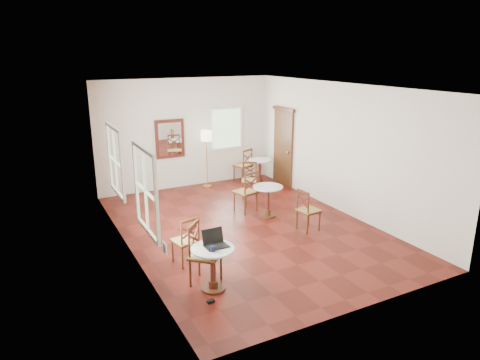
% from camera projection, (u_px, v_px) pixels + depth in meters
% --- Properties ---
extents(ground, '(7.00, 7.00, 0.00)m').
position_uv_depth(ground, '(246.00, 228.00, 9.39)').
color(ground, '#53150E').
rests_on(ground, ground).
extents(room_shell, '(5.02, 7.02, 3.01)m').
position_uv_depth(room_shell, '(238.00, 140.00, 9.06)').
color(room_shell, beige).
rests_on(room_shell, ground).
extents(cafe_table_near, '(0.68, 0.68, 0.72)m').
position_uv_depth(cafe_table_near, '(213.00, 264.00, 6.83)').
color(cafe_table_near, '#492412').
rests_on(cafe_table_near, ground).
extents(cafe_table_mid, '(0.68, 0.68, 0.72)m').
position_uv_depth(cafe_table_mid, '(268.00, 198.00, 9.93)').
color(cafe_table_mid, '#492412').
rests_on(cafe_table_mid, ground).
extents(cafe_table_back, '(0.66, 0.66, 0.70)m').
position_uv_depth(cafe_table_back, '(260.00, 169.00, 12.47)').
color(cafe_table_back, '#492412').
rests_on(cafe_table_back, ground).
extents(chair_near_a, '(0.49, 0.49, 0.90)m').
position_uv_depth(chair_near_a, '(186.00, 241.00, 7.68)').
color(chair_near_a, '#492412').
rests_on(chair_near_a, ground).
extents(chair_near_b, '(0.67, 0.67, 1.03)m').
position_uv_depth(chair_near_b, '(204.00, 254.00, 7.02)').
color(chair_near_b, '#492412').
rests_on(chair_near_b, ground).
extents(chair_mid_a, '(0.56, 0.56, 1.00)m').
position_uv_depth(chair_mid_a, '(246.00, 192.00, 10.21)').
color(chair_mid_a, '#492412').
rests_on(chair_mid_a, ground).
extents(chair_mid_b, '(0.46, 0.46, 0.91)m').
position_uv_depth(chair_mid_b, '(308.00, 210.00, 9.14)').
color(chair_mid_b, '#492412').
rests_on(chair_mid_b, ground).
extents(chair_back_a, '(0.58, 0.58, 0.97)m').
position_uv_depth(chair_back_a, '(244.00, 165.00, 12.66)').
color(chair_back_a, '#492412').
rests_on(chair_back_a, ground).
extents(chair_back_b, '(0.56, 0.56, 0.90)m').
position_uv_depth(chair_back_b, '(250.00, 180.00, 11.31)').
color(chair_back_b, '#492412').
rests_on(chair_back_b, ground).
extents(floor_lamp, '(0.31, 0.31, 1.59)m').
position_uv_depth(floor_lamp, '(206.00, 139.00, 11.88)').
color(floor_lamp, '#BF8C3F').
rests_on(floor_lamp, ground).
extents(laptop, '(0.36, 0.30, 0.25)m').
position_uv_depth(laptop, '(215.00, 242.00, 6.83)').
color(laptop, black).
rests_on(laptop, cafe_table_near).
extents(mouse, '(0.09, 0.07, 0.03)m').
position_uv_depth(mouse, '(213.00, 246.00, 6.79)').
color(mouse, black).
rests_on(mouse, cafe_table_near).
extents(navy_mug, '(0.11, 0.07, 0.09)m').
position_uv_depth(navy_mug, '(213.00, 249.00, 6.63)').
color(navy_mug, '#0F1433').
rests_on(navy_mug, cafe_table_near).
extents(water_glass, '(0.06, 0.06, 0.10)m').
position_uv_depth(water_glass, '(210.00, 246.00, 6.69)').
color(water_glass, white).
rests_on(water_glass, cafe_table_near).
extents(power_adapter, '(0.11, 0.07, 0.05)m').
position_uv_depth(power_adapter, '(211.00, 301.00, 6.58)').
color(power_adapter, black).
rests_on(power_adapter, ground).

